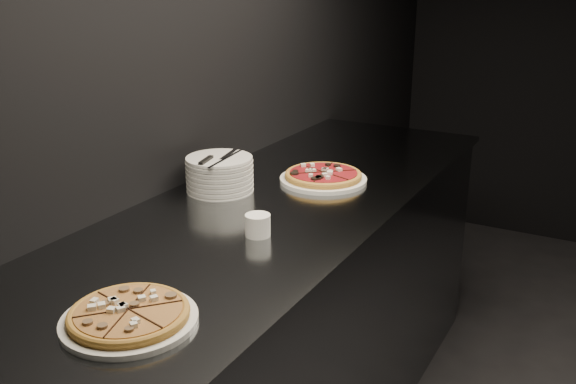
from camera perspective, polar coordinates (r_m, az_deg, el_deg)
The scene contains 7 objects.
wall_left at distance 2.10m, azimuth -10.93°, elevation 12.81°, with size 0.02×5.00×2.80m, color black.
counter at distance 2.21m, azimuth -1.73°, elevation -12.55°, with size 0.74×2.44×0.92m.
pizza_mushroom at distance 1.40m, azimuth -13.94°, elevation -10.61°, with size 0.30×0.30×0.03m.
pizza_tomato at distance 2.24m, azimuth 3.16°, elevation 1.40°, with size 0.34×0.34×0.04m.
plate_stack at distance 2.14m, azimuth -6.09°, elevation 1.61°, with size 0.22×0.22×0.12m.
cutlery at distance 2.11m, azimuth -6.22°, elevation 3.03°, with size 0.08×0.24×0.01m.
ramekin at distance 1.78m, azimuth -2.70°, elevation -2.91°, with size 0.07×0.07×0.06m.
Camera 1 is at (-1.16, -1.61, 1.62)m, focal length 40.00 mm.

